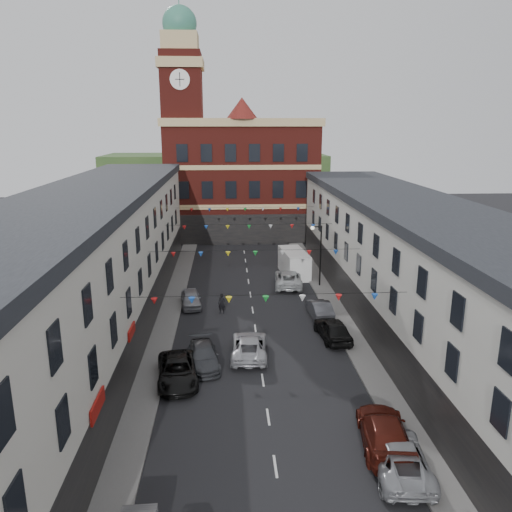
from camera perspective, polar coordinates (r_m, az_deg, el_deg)
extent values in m
plane|color=black|center=(34.97, 0.30, -10.86)|extent=(160.00, 160.00, 0.00)
cube|color=#605E5B|center=(37.02, -10.77, -9.51)|extent=(1.80, 64.00, 0.15)
cube|color=#605E5B|center=(37.77, 10.74, -9.00)|extent=(1.80, 64.00, 0.15)
cube|color=beige|center=(35.40, -19.25, -2.71)|extent=(8.00, 56.00, 10.00)
cube|color=black|center=(34.26, -20.00, 5.87)|extent=(8.40, 56.00, 0.70)
cube|color=black|center=(35.64, -12.46, -7.91)|extent=(0.12, 56.00, 3.20)
cube|color=silver|center=(36.86, 18.86, -2.81)|extent=(8.00, 56.00, 9.00)
cube|color=black|center=(35.78, 19.50, 4.62)|extent=(8.40, 56.00, 0.70)
cube|color=black|center=(36.51, 12.54, -7.36)|extent=(0.12, 56.00, 3.20)
cube|color=maroon|center=(69.94, -1.69, 8.43)|extent=(20.00, 12.00, 15.00)
cube|color=tan|center=(69.53, -1.74, 15.00)|extent=(20.60, 12.60, 1.00)
cone|color=maroon|center=(64.57, -1.62, 16.54)|extent=(4.00, 4.00, 2.60)
cube|color=maroon|center=(66.80, -8.23, 11.87)|extent=(5.00, 5.00, 24.00)
cube|color=tan|center=(67.14, -8.57, 20.85)|extent=(5.60, 5.60, 1.20)
cube|color=tan|center=(67.40, -8.65, 22.63)|extent=(4.40, 4.40, 3.00)
sphere|color=#327D61|center=(67.82, -8.74, 24.80)|extent=(4.20, 4.20, 4.20)
cylinder|color=#327D61|center=(68.25, -8.82, 26.62)|extent=(0.12, 0.12, 1.20)
cylinder|color=white|center=(64.41, -8.71, 19.33)|extent=(2.40, 0.12, 2.40)
cube|color=#274821|center=(94.06, -4.59, 8.46)|extent=(40.00, 14.00, 10.00)
cylinder|color=black|center=(47.89, 7.38, -0.06)|extent=(0.14, 0.14, 6.00)
cylinder|color=black|center=(47.17, 7.02, 3.34)|extent=(0.90, 0.10, 0.10)
sphere|color=beige|center=(47.11, 6.47, 3.22)|extent=(0.36, 0.36, 0.36)
imported|color=black|center=(31.30, -8.97, -12.85)|extent=(2.93, 5.32, 1.41)
imported|color=#36383D|center=(33.01, -6.01, -11.30)|extent=(2.47, 4.79, 1.33)
imported|color=#9A9AA2|center=(43.35, -7.45, -4.84)|extent=(2.15, 4.24, 1.38)
imported|color=#9A9CA2|center=(24.92, 16.00, -21.15)|extent=(2.83, 5.32, 1.42)
imported|color=#4F170F|center=(26.18, 14.44, -18.91)|extent=(2.88, 5.66, 1.57)
imported|color=black|center=(36.93, 8.77, -8.26)|extent=(2.35, 4.80, 1.58)
imported|color=#414248|center=(40.91, 7.27, -6.01)|extent=(1.75, 4.40, 1.42)
imported|color=silver|center=(48.38, 3.72, -2.57)|extent=(3.05, 5.76, 1.54)
imported|color=#AFB0B6|center=(34.13, -0.76, -10.21)|extent=(2.66, 5.26, 1.43)
cube|color=silver|center=(51.90, 4.36, -0.80)|extent=(2.80, 5.95, 2.54)
imported|color=black|center=(41.40, -3.93, -5.46)|extent=(0.72, 0.58, 1.71)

